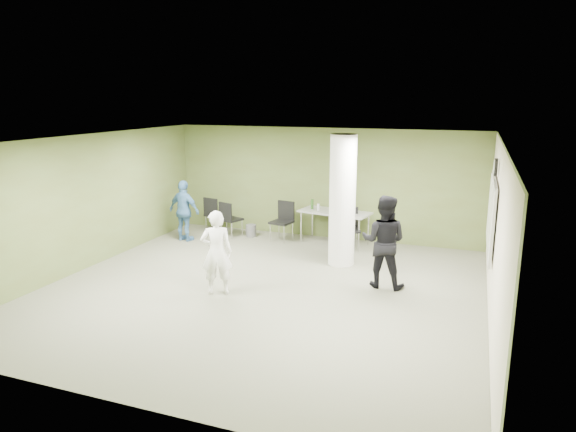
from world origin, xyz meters
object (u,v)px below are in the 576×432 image
at_px(chair_back_left, 214,212).
at_px(man_blue, 184,211).
at_px(folding_table, 334,213).
at_px(woman_white, 217,252).
at_px(man_black, 384,242).

height_order(chair_back_left, man_blue, man_blue).
bearing_deg(folding_table, man_blue, -153.26).
height_order(woman_white, man_black, man_black).
relative_size(folding_table, man_black, 1.03).
bearing_deg(chair_back_left, man_black, 164.90).
bearing_deg(woman_white, man_black, -179.75).
bearing_deg(folding_table, man_black, -46.40).
bearing_deg(man_blue, chair_back_left, -96.84).
height_order(chair_back_left, man_black, man_black).
relative_size(folding_table, woman_white, 1.16).
bearing_deg(man_black, chair_back_left, -25.12).
distance_m(folding_table, man_black, 3.02).
distance_m(folding_table, woman_white, 4.10).
relative_size(woman_white, man_black, 0.89).
height_order(woman_white, man_blue, woman_white).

